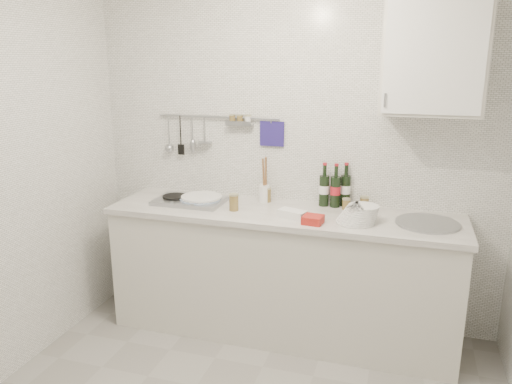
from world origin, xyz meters
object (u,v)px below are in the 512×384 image
(utensil_crock, at_px, (264,191))
(wall_cabinet, at_px, (433,57))
(wine_bottles, at_px, (335,185))
(plate_stack_sink, at_px, (359,214))
(plate_stack_hob, at_px, (200,200))

(utensil_crock, bearing_deg, wall_cabinet, -3.65)
(wall_cabinet, height_order, wine_bottles, wall_cabinet)
(wine_bottles, xyz_separation_m, utensil_crock, (-0.51, -0.04, -0.08))
(wine_bottles, bearing_deg, plate_stack_sink, -57.64)
(plate_stack_hob, height_order, utensil_crock, utensil_crock)
(plate_stack_sink, bearing_deg, wine_bottles, 122.36)
(wine_bottles, height_order, utensil_crock, utensil_crock)
(wall_cabinet, distance_m, wine_bottles, 1.05)
(wall_cabinet, bearing_deg, plate_stack_hob, -175.85)
(plate_stack_sink, bearing_deg, plate_stack_hob, 174.97)
(wall_cabinet, relative_size, wine_bottles, 2.26)
(wine_bottles, bearing_deg, utensil_crock, -175.21)
(plate_stack_hob, distance_m, plate_stack_sink, 1.16)
(wall_cabinet, bearing_deg, wine_bottles, 169.03)
(wall_cabinet, relative_size, plate_stack_sink, 2.60)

